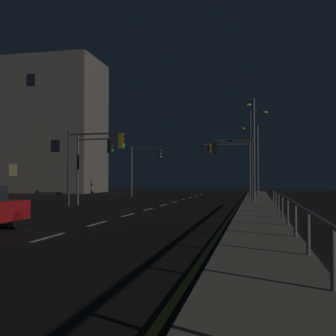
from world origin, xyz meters
name	(u,v)px	position (x,y,z in m)	size (l,w,h in m)	color
ground_plane	(131,214)	(0.00, 17.50, 0.00)	(112.00, 112.00, 0.00)	black
sidewalk_right	(259,215)	(6.43, 17.50, 0.07)	(2.20, 77.00, 0.14)	gray
lane_markings_center	(148,209)	(0.00, 21.00, 0.01)	(0.14, 50.00, 0.01)	silver
lane_edge_line	(236,209)	(5.08, 22.50, 0.01)	(0.14, 53.00, 0.01)	gold
traffic_light_far_left	(234,156)	(4.64, 30.02, 3.61)	(3.21, 0.43, 4.97)	#4C4C51
traffic_light_mid_right	(145,162)	(-4.63, 36.95, 3.57)	(3.18, 0.34, 5.11)	#4C4C51
traffic_light_near_left	(228,158)	(3.73, 35.96, 3.83)	(4.60, 0.64, 5.17)	#38383D
traffic_light_near_right	(93,152)	(-4.02, 22.25, 3.54)	(4.05, 0.48, 5.00)	#2D3033
traffic_light_overhead_east	(232,156)	(3.95, 39.09, 4.10)	(4.40, 0.80, 5.59)	#4C4C51
traffic_light_far_right	(93,157)	(-4.76, 24.02, 3.37)	(2.86, 0.62, 4.84)	#4C4C51
street_lamp_across_street	(253,140)	(6.08, 29.28, 4.78)	(0.84, 1.54, 7.83)	#4C4C51
street_lamp_median	(255,154)	(6.23, 36.81, 4.19)	(1.66, 0.36, 6.73)	#4C4C51
street_lamp_corner	(253,146)	(6.04, 36.45, 4.94)	(1.73, 0.65, 8.13)	#2D3033
barrier_fence	(291,208)	(7.39, 11.22, 0.88)	(0.09, 26.54, 0.98)	#59595E
building_distant	(34,127)	(-23.72, 48.51, 8.98)	(18.69, 8.63, 17.95)	#6B6056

